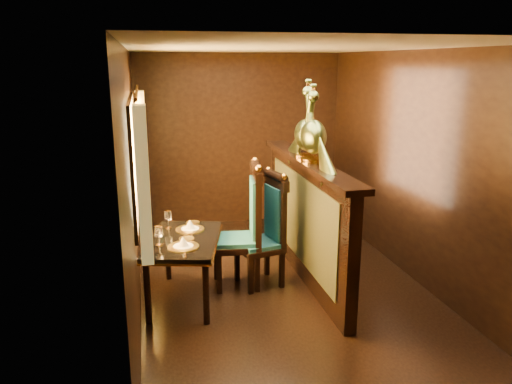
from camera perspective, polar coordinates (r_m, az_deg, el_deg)
ground at (r=5.44m, az=3.28°, el=-11.21°), size 5.00×5.00×0.00m
room_shell at (r=4.95m, az=2.54°, el=5.47°), size 3.04×5.04×2.52m
partition at (r=5.53m, az=5.74°, el=-2.86°), size 0.26×2.70×1.36m
dining_table at (r=5.08m, az=-8.29°, el=-5.96°), size 0.93×1.25×0.86m
chair_left at (r=5.40m, az=1.49°, el=-3.85°), size 0.54×0.56×1.26m
chair_right at (r=5.33m, az=-0.84°, el=-3.42°), size 0.55×0.57×1.38m
peacock_left at (r=5.17m, az=6.63°, el=7.99°), size 0.26×0.71×0.84m
peacock_right at (r=5.39m, az=5.79°, el=8.07°), size 0.25×0.67×0.80m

